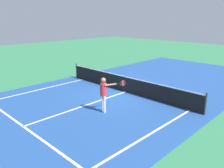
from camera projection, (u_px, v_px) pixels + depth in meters
name	position (u px, v px, depth m)	size (l,w,h in m)	color
ground_plane	(126.00, 92.00, 13.74)	(60.00, 60.00, 0.00)	#337F51
court_surface_inbounds	(126.00, 92.00, 13.74)	(10.62, 24.40, 0.00)	#234C93
line_sideline_right	(98.00, 165.00, 6.91)	(0.10, 11.89, 0.01)	white
line_service_near	(23.00, 126.00, 9.36)	(8.22, 0.10, 0.01)	white
line_center_service	(84.00, 106.00, 11.55)	(0.10, 6.40, 0.01)	white
net	(126.00, 84.00, 13.60)	(9.77, 0.09, 1.07)	#33383D
player_near	(104.00, 91.00, 10.55)	(0.82, 1.08, 1.68)	white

